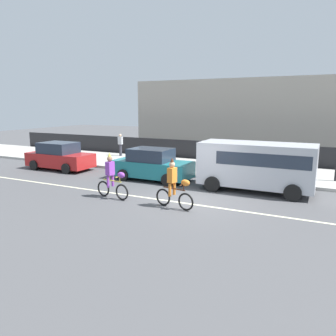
# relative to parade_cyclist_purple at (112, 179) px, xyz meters

# --- Properties ---
(ground_plane) EXTENTS (80.00, 80.00, 0.00)m
(ground_plane) POSITION_rel_parade_cyclist_purple_xyz_m (3.15, 1.16, -0.84)
(ground_plane) COLOR #4C4C4F
(road_centre_line) EXTENTS (36.00, 0.14, 0.01)m
(road_centre_line) POSITION_rel_parade_cyclist_purple_xyz_m (3.15, 0.66, -0.84)
(road_centre_line) COLOR beige
(road_centre_line) RESTS_ON ground
(sidewalk_curb) EXTENTS (60.00, 5.00, 0.15)m
(sidewalk_curb) POSITION_rel_parade_cyclist_purple_xyz_m (3.15, 7.66, -0.77)
(sidewalk_curb) COLOR #ADAAA3
(sidewalk_curb) RESTS_ON ground
(fence_line) EXTENTS (40.00, 0.08, 1.40)m
(fence_line) POSITION_rel_parade_cyclist_purple_xyz_m (3.15, 10.56, -0.14)
(fence_line) COLOR black
(fence_line) RESTS_ON ground
(building_backdrop) EXTENTS (28.00, 8.00, 5.94)m
(building_backdrop) POSITION_rel_parade_cyclist_purple_xyz_m (6.05, 19.16, 2.13)
(building_backdrop) COLOR #B2A899
(building_backdrop) RESTS_ON ground
(parade_cyclist_purple) EXTENTS (1.71, 0.51, 1.92)m
(parade_cyclist_purple) POSITION_rel_parade_cyclist_purple_xyz_m (0.00, 0.00, 0.00)
(parade_cyclist_purple) COLOR black
(parade_cyclist_purple) RESTS_ON ground
(parade_cyclist_orange) EXTENTS (1.70, 0.54, 1.92)m
(parade_cyclist_orange) POSITION_rel_parade_cyclist_purple_xyz_m (2.88, -0.07, 0.00)
(parade_cyclist_orange) COLOR black
(parade_cyclist_orange) RESTS_ON ground
(parked_van_silver) EXTENTS (5.00, 2.22, 2.18)m
(parked_van_silver) POSITION_rel_parade_cyclist_purple_xyz_m (5.16, 3.86, 0.44)
(parked_van_silver) COLOR silver
(parked_van_silver) RESTS_ON ground
(parked_car_red) EXTENTS (4.10, 1.92, 1.64)m
(parked_car_red) POSITION_rel_parade_cyclist_purple_xyz_m (-6.59, 3.77, -0.06)
(parked_car_red) COLOR #AD1E1E
(parked_car_red) RESTS_ON ground
(parked_car_teal) EXTENTS (4.10, 1.92, 1.64)m
(parked_car_teal) POSITION_rel_parade_cyclist_purple_xyz_m (-0.19, 3.77, -0.06)
(parked_car_teal) COLOR #1E727A
(parked_car_teal) RESTS_ON ground
(pedestrian_onlooker) EXTENTS (0.32, 0.20, 1.62)m
(pedestrian_onlooker) POSITION_rel_parade_cyclist_purple_xyz_m (-5.84, 9.13, 0.17)
(pedestrian_onlooker) COLOR #33333D
(pedestrian_onlooker) RESTS_ON sidewalk_curb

